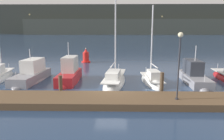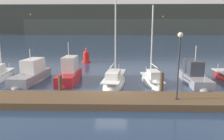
% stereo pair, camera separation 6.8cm
% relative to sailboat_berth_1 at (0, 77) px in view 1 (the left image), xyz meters
% --- Properties ---
extents(ground_plane, '(400.00, 400.00, 0.00)m').
position_rel_sailboat_berth_1_xyz_m(ground_plane, '(11.00, -4.26, -0.15)').
color(ground_plane, navy).
extents(dock, '(29.36, 2.80, 0.45)m').
position_rel_sailboat_berth_1_xyz_m(dock, '(11.00, -6.75, 0.08)').
color(dock, brown).
rests_on(dock, ground).
extents(mooring_pile_1, '(0.28, 0.28, 1.51)m').
position_rel_sailboat_berth_1_xyz_m(mooring_pile_1, '(7.29, -5.10, 0.61)').
color(mooring_pile_1, '#4C3D2D').
rests_on(mooring_pile_1, ground).
extents(mooring_pile_2, '(0.28, 0.28, 1.79)m').
position_rel_sailboat_berth_1_xyz_m(mooring_pile_2, '(14.71, -5.10, 0.75)').
color(mooring_pile_2, '#4C3D2D').
rests_on(mooring_pile_2, ground).
extents(sailboat_berth_1, '(2.42, 5.98, 9.10)m').
position_rel_sailboat_berth_1_xyz_m(sailboat_berth_1, '(0.00, 0.00, 0.00)').
color(sailboat_berth_1, white).
rests_on(sailboat_berth_1, ground).
extents(motorboat_berth_2, '(2.45, 6.11, 3.52)m').
position_rel_sailboat_berth_1_xyz_m(motorboat_berth_2, '(3.40, -0.76, 0.24)').
color(motorboat_berth_2, gray).
rests_on(motorboat_berth_2, ground).
extents(motorboat_berth_3, '(1.73, 5.34, 4.34)m').
position_rel_sailboat_berth_1_xyz_m(motorboat_berth_3, '(7.03, -0.91, 0.24)').
color(motorboat_berth_3, red).
rests_on(motorboat_berth_3, ground).
extents(sailboat_berth_4, '(2.59, 7.39, 11.10)m').
position_rel_sailboat_berth_1_xyz_m(sailboat_berth_4, '(11.22, -1.49, -0.01)').
color(sailboat_berth_4, white).
rests_on(sailboat_berth_4, ground).
extents(sailboat_berth_5, '(1.96, 5.52, 7.65)m').
position_rel_sailboat_berth_1_xyz_m(sailboat_berth_5, '(14.62, -1.18, -0.03)').
color(sailboat_berth_5, white).
rests_on(sailboat_berth_5, ground).
extents(motorboat_berth_6, '(1.96, 5.99, 3.95)m').
position_rel_sailboat_berth_1_xyz_m(motorboat_berth_6, '(18.47, -0.99, 0.20)').
color(motorboat_berth_6, gray).
rests_on(motorboat_berth_6, ground).
extents(channel_buoy, '(1.28, 1.28, 2.07)m').
position_rel_sailboat_berth_1_xyz_m(channel_buoy, '(6.99, 10.31, 0.64)').
color(channel_buoy, red).
rests_on(channel_buoy, ground).
extents(dock_lamppost, '(0.32, 0.32, 4.25)m').
position_rel_sailboat_berth_1_xyz_m(dock_lamppost, '(15.29, -7.09, 3.13)').
color(dock_lamppost, '#2D2D33').
rests_on(dock_lamppost, dock).
extents(hillside_backdrop, '(240.00, 23.00, 19.07)m').
position_rel_sailboat_berth_1_xyz_m(hillside_backdrop, '(13.21, 129.79, 8.64)').
color(hillside_backdrop, '#333833').
rests_on(hillside_backdrop, ground).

